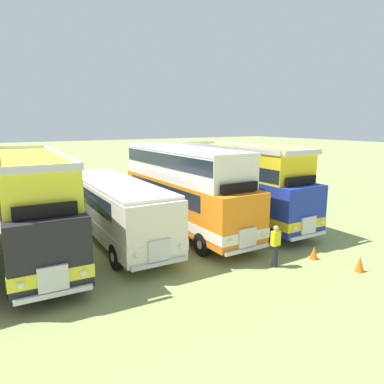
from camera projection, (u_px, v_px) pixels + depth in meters
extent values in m
plane|color=#8C9956|center=(81.00, 248.00, 16.53)|extent=(200.00, 200.00, 0.00)
cube|color=black|center=(34.00, 216.00, 15.59)|extent=(3.07, 11.49, 2.30)
cube|color=yellow|center=(35.00, 229.00, 15.71)|extent=(3.11, 11.53, 0.44)
cube|color=#19232D|center=(32.00, 201.00, 15.82)|extent=(2.98, 9.09, 0.76)
cube|color=#19232D|center=(50.00, 238.00, 10.62)|extent=(2.20, 0.21, 0.90)
cube|color=silver|center=(53.00, 279.00, 10.76)|extent=(0.90, 0.17, 0.80)
cube|color=silver|center=(55.00, 294.00, 10.83)|extent=(2.30, 0.26, 0.16)
sphere|color=#EAEACC|center=(84.00, 273.00, 11.18)|extent=(0.22, 0.22, 0.22)
sphere|color=#EAEACC|center=(21.00, 285.00, 10.33)|extent=(0.22, 0.22, 0.22)
cube|color=yellow|center=(30.00, 173.00, 15.44)|extent=(2.93, 10.58, 1.50)
cube|color=silver|center=(42.00, 169.00, 10.60)|extent=(2.40, 0.22, 0.24)
cube|color=silver|center=(21.00, 148.00, 19.37)|extent=(2.40, 0.22, 0.24)
cube|color=silver|center=(57.00, 153.00, 15.85)|extent=(0.63, 10.47, 0.24)
cube|color=#19232D|center=(30.00, 180.00, 15.50)|extent=(2.96, 10.48, 0.64)
cube|color=black|center=(46.00, 211.00, 10.90)|extent=(1.90, 0.22, 0.40)
cylinder|color=black|center=(82.00, 270.00, 12.84)|extent=(0.33, 1.05, 1.04)
cylinder|color=silver|center=(86.00, 269.00, 12.91)|extent=(0.04, 0.36, 0.36)
cylinder|color=black|center=(11.00, 283.00, 11.76)|extent=(0.33, 1.05, 1.04)
cylinder|color=silver|center=(6.00, 284.00, 11.69)|extent=(0.04, 0.36, 0.36)
cylinder|color=black|center=(52.00, 218.00, 19.71)|extent=(0.33, 1.05, 1.04)
cylinder|color=silver|center=(55.00, 218.00, 19.78)|extent=(0.04, 0.36, 0.36)
cylinder|color=black|center=(5.00, 224.00, 18.63)|extent=(0.33, 1.05, 1.04)
cylinder|color=silver|center=(2.00, 224.00, 18.56)|extent=(0.04, 0.36, 0.36)
cube|color=silver|center=(116.00, 207.00, 17.28)|extent=(2.71, 10.01, 2.30)
cube|color=silver|center=(116.00, 219.00, 17.40)|extent=(2.75, 10.05, 0.44)
cube|color=#19232D|center=(112.00, 194.00, 17.51)|extent=(2.69, 7.61, 0.76)
cube|color=#19232D|center=(158.00, 217.00, 12.99)|extent=(2.20, 0.15, 0.90)
cube|color=silver|center=(160.00, 250.00, 13.14)|extent=(0.90, 0.14, 0.80)
cube|color=silver|center=(160.00, 263.00, 13.21)|extent=(2.30, 0.19, 0.16)
sphere|color=#EAEACC|center=(181.00, 246.00, 13.57)|extent=(0.22, 0.22, 0.22)
sphere|color=#EAEACC|center=(137.00, 255.00, 12.68)|extent=(0.22, 0.22, 0.22)
cube|color=silver|center=(114.00, 183.00, 17.05)|extent=(2.66, 9.61, 0.14)
cylinder|color=black|center=(168.00, 247.00, 15.21)|extent=(0.30, 1.05, 1.04)
cylinder|color=silver|center=(171.00, 246.00, 15.29)|extent=(0.03, 0.36, 0.36)
cylinder|color=black|center=(116.00, 257.00, 14.08)|extent=(0.30, 1.05, 1.04)
cylinder|color=silver|center=(112.00, 257.00, 14.01)|extent=(0.03, 0.36, 0.36)
cylinder|color=black|center=(118.00, 213.00, 20.78)|extent=(0.30, 1.05, 1.04)
cylinder|color=silver|center=(121.00, 213.00, 20.85)|extent=(0.03, 0.36, 0.36)
cylinder|color=black|center=(78.00, 219.00, 19.64)|extent=(0.30, 1.05, 1.04)
cylinder|color=silver|center=(75.00, 219.00, 19.57)|extent=(0.03, 0.36, 0.36)
cube|color=orange|center=(186.00, 201.00, 18.71)|extent=(2.50, 9.99, 2.30)
cube|color=white|center=(186.00, 212.00, 18.83)|extent=(2.54, 10.03, 0.44)
cube|color=#19232D|center=(182.00, 188.00, 18.93)|extent=(2.53, 7.59, 0.76)
cube|color=#19232D|center=(247.00, 208.00, 14.45)|extent=(2.20, 0.10, 0.90)
cube|color=silver|center=(247.00, 238.00, 14.60)|extent=(0.90, 0.12, 0.80)
cube|color=silver|center=(248.00, 249.00, 14.67)|extent=(2.30, 0.14, 0.16)
sphere|color=#EAEACC|center=(264.00, 234.00, 15.05)|extent=(0.22, 0.22, 0.22)
sphere|color=#EAEACC|center=(230.00, 241.00, 14.13)|extent=(0.22, 0.22, 0.22)
cube|color=white|center=(183.00, 164.00, 18.55)|extent=(2.40, 9.09, 1.50)
cube|color=white|center=(183.00, 149.00, 18.40)|extent=(2.46, 9.19, 0.14)
cube|color=#19232D|center=(183.00, 159.00, 18.50)|extent=(2.44, 8.99, 0.68)
cube|color=black|center=(239.00, 188.00, 14.72)|extent=(1.90, 0.12, 0.40)
cylinder|color=black|center=(243.00, 236.00, 16.68)|extent=(0.28, 1.04, 1.04)
cylinder|color=silver|center=(246.00, 235.00, 16.76)|extent=(0.02, 0.36, 0.36)
cylinder|color=black|center=(202.00, 244.00, 15.51)|extent=(0.28, 1.04, 1.04)
cylinder|color=silver|center=(199.00, 245.00, 15.43)|extent=(0.02, 0.36, 0.36)
cylinder|color=black|center=(176.00, 208.00, 22.20)|extent=(0.28, 1.04, 1.04)
cylinder|color=silver|center=(178.00, 207.00, 22.28)|extent=(0.02, 0.36, 0.36)
cylinder|color=black|center=(142.00, 212.00, 21.02)|extent=(0.28, 1.04, 1.04)
cylinder|color=silver|center=(139.00, 213.00, 20.95)|extent=(0.02, 0.36, 0.36)
cube|color=#1E339E|center=(240.00, 194.00, 20.58)|extent=(2.62, 10.16, 2.30)
cube|color=yellow|center=(239.00, 204.00, 20.69)|extent=(2.66, 10.20, 0.44)
cube|color=#19232D|center=(236.00, 182.00, 20.80)|extent=(2.62, 7.76, 0.76)
cube|color=#19232D|center=(308.00, 198.00, 16.23)|extent=(2.20, 0.13, 0.90)
cube|color=silver|center=(308.00, 225.00, 16.38)|extent=(0.90, 0.13, 0.80)
cube|color=silver|center=(308.00, 236.00, 16.45)|extent=(2.30, 0.17, 0.16)
sphere|color=#EAEACC|center=(322.00, 222.00, 16.82)|extent=(0.22, 0.22, 0.22)
sphere|color=#EAEACC|center=(295.00, 228.00, 15.92)|extent=(0.22, 0.22, 0.22)
cube|color=yellow|center=(238.00, 161.00, 20.42)|extent=(2.51, 9.26, 1.50)
cube|color=silver|center=(304.00, 153.00, 16.20)|extent=(2.40, 0.13, 0.24)
cube|color=silver|center=(200.00, 143.00, 23.74)|extent=(2.40, 0.13, 0.24)
cube|color=silver|center=(254.00, 146.00, 20.87)|extent=(0.21, 9.23, 0.24)
cube|color=silver|center=(221.00, 147.00, 19.66)|extent=(0.21, 9.23, 0.24)
cube|color=#19232D|center=(238.00, 166.00, 20.48)|extent=(2.55, 9.16, 0.64)
cube|color=black|center=(301.00, 181.00, 16.50)|extent=(1.90, 0.14, 0.40)
cylinder|color=black|center=(298.00, 225.00, 18.46)|extent=(0.29, 1.04, 1.04)
cylinder|color=silver|center=(300.00, 224.00, 18.53)|extent=(0.02, 0.36, 0.36)
cylinder|color=black|center=(265.00, 232.00, 17.30)|extent=(0.29, 1.04, 1.04)
cylinder|color=silver|center=(262.00, 232.00, 17.23)|extent=(0.02, 0.36, 0.36)
cylinder|color=black|center=(223.00, 201.00, 24.14)|extent=(0.29, 1.04, 1.04)
cylinder|color=silver|center=(225.00, 201.00, 24.21)|extent=(0.02, 0.36, 0.36)
cylinder|color=black|center=(194.00, 205.00, 22.98)|extent=(0.29, 1.04, 1.04)
cylinder|color=silver|center=(192.00, 205.00, 22.91)|extent=(0.02, 0.36, 0.36)
cone|color=orange|center=(360.00, 264.00, 13.90)|extent=(0.36, 0.36, 0.63)
cone|color=orange|center=(314.00, 253.00, 15.17)|extent=(0.36, 0.36, 0.55)
cylinder|color=#23232D|center=(275.00, 256.00, 14.34)|extent=(0.24, 0.24, 0.90)
cube|color=yellow|center=(276.00, 238.00, 14.20)|extent=(0.36, 0.22, 0.60)
sphere|color=tan|center=(276.00, 228.00, 14.12)|extent=(0.22, 0.22, 0.22)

